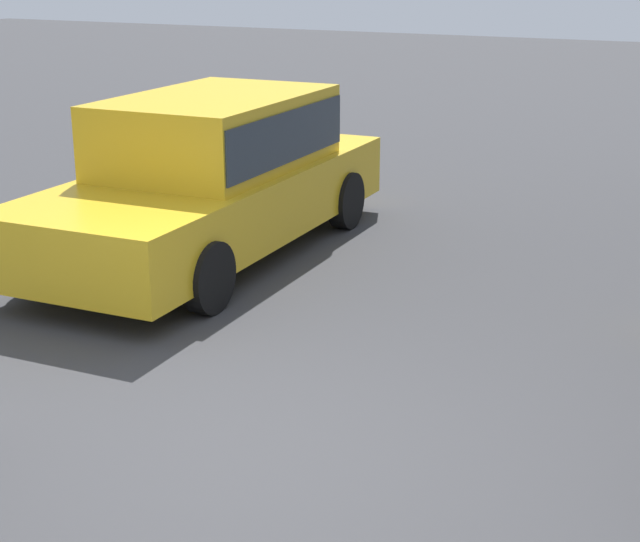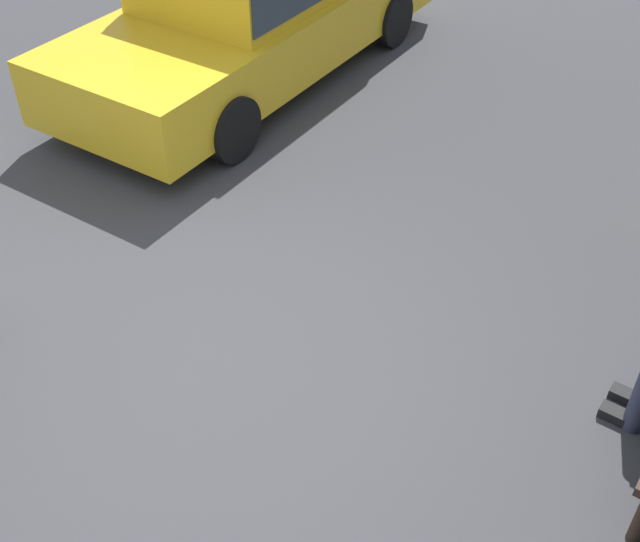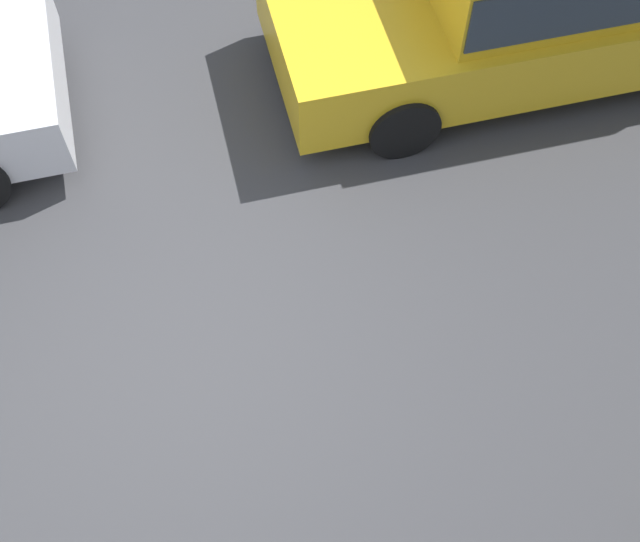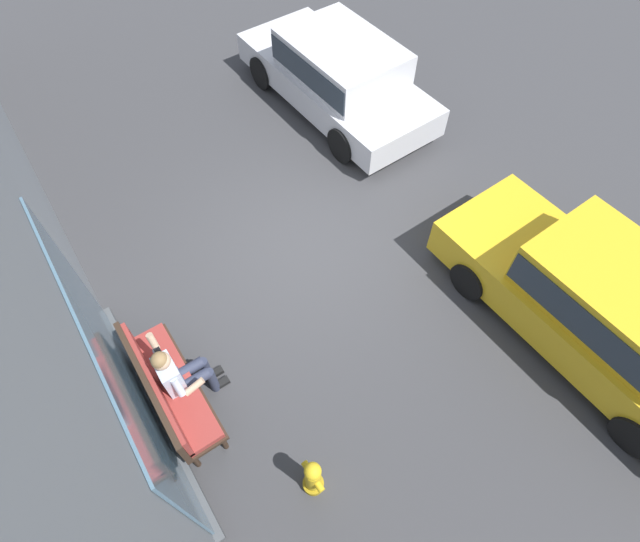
{
  "view_description": "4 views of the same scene",
  "coord_description": "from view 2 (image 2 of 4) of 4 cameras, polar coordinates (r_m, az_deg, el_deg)",
  "views": [
    {
      "loc": [
        4.18,
        2.6,
        2.79
      ],
      "look_at": [
        -0.91,
        0.07,
        0.94
      ],
      "focal_mm": 55.0,
      "sensor_mm": 36.0,
      "label": 1
    },
    {
      "loc": [
        2.43,
        2.6,
        3.83
      ],
      "look_at": [
        -0.49,
        0.54,
        0.81
      ],
      "focal_mm": 45.0,
      "sensor_mm": 36.0,
      "label": 2
    },
    {
      "loc": [
        -0.55,
        2.6,
        5.24
      ],
      "look_at": [
        -1.1,
        -0.02,
        0.83
      ],
      "focal_mm": 45.0,
      "sensor_mm": 36.0,
      "label": 3
    },
    {
      "loc": [
        -4.25,
        2.6,
        6.51
      ],
      "look_at": [
        -1.04,
        0.42,
        0.85
      ],
      "focal_mm": 28.0,
      "sensor_mm": 36.0,
      "label": 4
    }
  ],
  "objects": [
    {
      "name": "ground_plane",
      "position": [
        5.23,
        -8.01,
        -7.49
      ],
      "size": [
        60.0,
        60.0,
        0.0
      ],
      "primitive_type": "plane",
      "color": "#38383A"
    }
  ]
}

